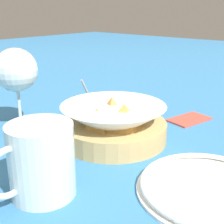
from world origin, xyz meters
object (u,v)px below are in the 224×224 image
object	(u,v)px
food_basket	(113,123)
sauce_cup	(91,106)
beer_mug	(41,163)
side_plate	(210,188)
wine_glass	(16,72)

from	to	relation	value
food_basket	sauce_cup	distance (m)	0.18
beer_mug	side_plate	distance (m)	0.25
beer_mug	side_plate	xyz separation A→B (m)	(-0.16, 0.18, -0.04)
wine_glass	side_plate	world-z (taller)	wine_glass
food_basket	side_plate	world-z (taller)	food_basket
beer_mug	side_plate	world-z (taller)	beer_mug
food_basket	sauce_cup	xyz separation A→B (m)	(-0.09, -0.15, -0.02)
side_plate	beer_mug	bearing A→B (deg)	-48.45
wine_glass	side_plate	xyz separation A→B (m)	(-0.03, 0.43, -0.12)
sauce_cup	beer_mug	bearing A→B (deg)	33.54
beer_mug	side_plate	size ratio (longest dim) A/B	0.63
beer_mug	side_plate	bearing A→B (deg)	131.55
food_basket	sauce_cup	size ratio (longest dim) A/B	2.33
food_basket	wine_glass	xyz separation A→B (m)	(0.08, -0.20, 0.09)
food_basket	wine_glass	size ratio (longest dim) A/B	1.21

